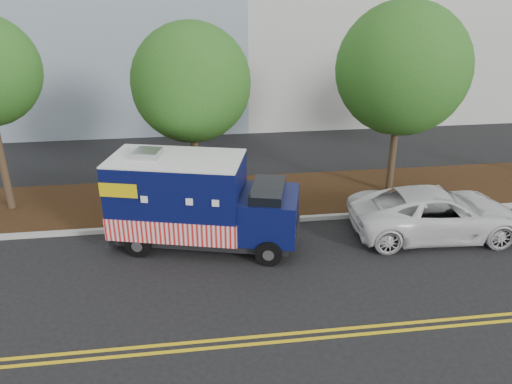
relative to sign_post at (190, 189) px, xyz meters
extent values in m
plane|color=black|center=(1.22, -1.88, -1.20)|extent=(120.00, 120.00, 0.00)
cube|color=#9E9E99|center=(1.22, -0.48, -1.12)|extent=(120.00, 0.18, 0.15)
cube|color=black|center=(1.22, 1.62, -1.12)|extent=(120.00, 4.00, 0.15)
cube|color=gold|center=(1.22, -6.33, -1.19)|extent=(120.00, 0.10, 0.01)
cube|color=gold|center=(1.22, -6.58, -1.19)|extent=(120.00, 0.10, 0.01)
cylinder|color=#38281C|center=(-6.46, 1.65, 0.87)|extent=(0.26, 0.26, 4.14)
cylinder|color=#38281C|center=(0.23, 1.79, 0.51)|extent=(0.26, 0.26, 3.42)
sphere|color=#1C5517|center=(0.23, 1.79, 3.26)|extent=(4.17, 4.17, 4.17)
cylinder|color=#38281C|center=(7.65, 1.29, 0.64)|extent=(0.26, 0.26, 3.67)
sphere|color=#1C5517|center=(7.65, 1.29, 3.65)|extent=(4.71, 4.71, 4.71)
cube|color=#473828|center=(0.00, 0.00, 0.00)|extent=(0.06, 0.06, 2.40)
cube|color=black|center=(0.45, -1.71, -0.80)|extent=(5.58, 3.10, 0.27)
cube|color=#090E3F|center=(-0.38, -1.49, 0.50)|extent=(4.40, 3.13, 2.27)
cube|color=red|center=(-0.38, -1.49, -0.30)|extent=(4.45, 3.19, 0.71)
cube|color=white|center=(-0.38, -1.49, 1.66)|extent=(4.40, 3.13, 0.06)
cube|color=#B7B7BA|center=(-1.20, -1.27, 1.78)|extent=(0.93, 0.93, 0.21)
cube|color=#090E3F|center=(2.37, -2.22, -0.02)|extent=(2.17, 2.41, 1.33)
cube|color=black|center=(2.32, -2.21, 0.62)|extent=(1.39, 2.03, 0.62)
cube|color=black|center=(3.21, -2.44, -0.46)|extent=(0.56, 1.85, 0.28)
cube|color=black|center=(-2.34, -0.96, -0.77)|extent=(0.71, 2.10, 0.27)
cube|color=#B7B7BA|center=(-2.32, -0.97, 0.55)|extent=(0.48, 1.66, 1.80)
cube|color=#B7B7BA|center=(0.19, -0.47, 0.55)|extent=(1.66, 0.48, 1.04)
cube|color=yellow|center=(-2.04, -2.21, 1.02)|extent=(1.10, 0.31, 0.43)
cube|color=yellow|center=(-1.46, -0.03, 1.02)|extent=(1.10, 0.31, 0.43)
cylinder|color=black|center=(2.21, -3.18, -0.80)|extent=(0.84, 0.46, 0.80)
cylinder|color=black|center=(2.71, -1.31, -0.80)|extent=(0.84, 0.46, 0.80)
cylinder|color=black|center=(-1.63, -2.15, -0.80)|extent=(0.84, 0.46, 0.80)
cylinder|color=black|center=(-1.13, -0.29, -0.80)|extent=(0.84, 0.46, 0.80)
imported|color=silver|center=(7.92, -2.02, -0.42)|extent=(5.72, 2.88, 1.55)
camera|label=1|loc=(0.14, -15.72, 6.71)|focal=35.00mm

